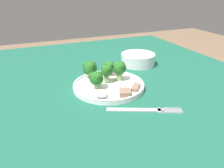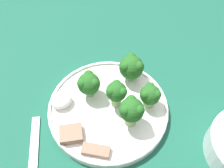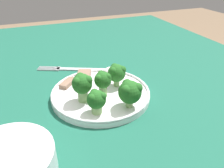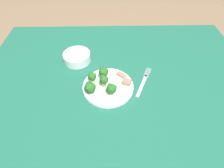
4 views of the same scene
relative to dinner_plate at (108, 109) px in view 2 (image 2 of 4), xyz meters
name	(u,v)px [view 2 (image 2 of 4)]	position (x,y,z in m)	size (l,w,h in m)	color
table	(89,140)	(0.05, 0.00, -0.09)	(1.38, 1.13, 0.76)	#195642
dinner_plate	(108,109)	(0.00, 0.00, 0.00)	(0.24, 0.24, 0.02)	white
broccoli_floret_near_rim_left	(150,95)	(-0.07, 0.03, 0.03)	(0.04, 0.04, 0.05)	#7FA866
broccoli_floret_center_left	(117,93)	(-0.02, 0.00, 0.04)	(0.04, 0.04, 0.06)	#7FA866
broccoli_floret_back_left	(89,83)	(0.02, -0.05, 0.04)	(0.05, 0.04, 0.06)	#7FA866
broccoli_floret_front_left	(131,67)	(-0.08, -0.04, 0.04)	(0.05, 0.05, 0.06)	#7FA866
broccoli_floret_center_back	(131,110)	(-0.02, 0.05, 0.05)	(0.05, 0.04, 0.07)	#7FA866
meat_slice_front_slice	(71,134)	(0.09, 0.02, 0.01)	(0.05, 0.05, 0.02)	#846651
meat_slice_middle_slice	(96,150)	(0.06, 0.07, 0.01)	(0.05, 0.05, 0.01)	#846651
sauce_dollop	(61,100)	(0.07, -0.06, 0.01)	(0.04, 0.04, 0.02)	white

